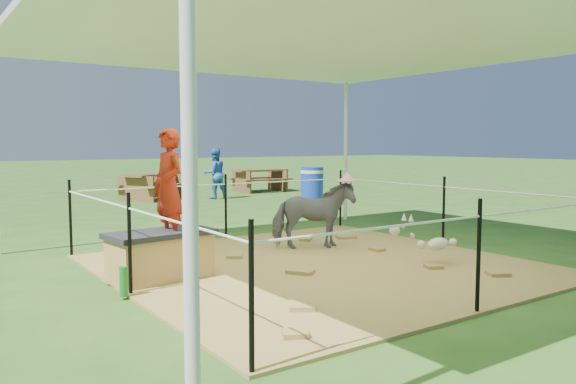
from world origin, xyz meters
TOP-DOWN VIEW (x-y plane):
  - ground at (0.00, 0.00)m, footprint 90.00×90.00m
  - hay_patch at (0.00, 0.00)m, footprint 4.60×4.60m
  - canopy_tent at (0.00, 0.00)m, footprint 6.30×6.30m
  - rope_fence at (0.00, -0.00)m, footprint 4.54×4.54m
  - straw_bale at (-1.79, 0.38)m, footprint 1.08×0.63m
  - dark_cloth at (-1.79, 0.38)m, footprint 1.16×0.70m
  - woman at (-1.69, 0.38)m, footprint 0.35×0.48m
  - green_bottle at (-2.34, -0.07)m, footprint 0.09×0.09m
  - pony at (0.57, 0.83)m, footprint 1.20×0.90m
  - pink_hat at (0.57, 0.83)m, footprint 0.29×0.29m
  - foal at (1.23, -0.78)m, footprint 1.05×0.72m
  - trash_barrel at (4.35, 5.84)m, footprint 0.65×0.65m
  - picnic_table_near at (1.35, 8.76)m, footprint 1.98×1.81m
  - picnic_table_far at (4.93, 9.21)m, footprint 1.66×1.23m
  - distant_person at (2.79, 8.02)m, footprint 0.67×0.53m

SIDE VIEW (x-z plane):
  - ground at x=0.00m, z-range 0.00..0.00m
  - hay_patch at x=0.00m, z-range 0.00..0.03m
  - green_bottle at x=-2.34m, z-range 0.03..0.32m
  - straw_bale at x=-1.79m, z-range 0.03..0.49m
  - foal at x=1.23m, z-range 0.03..0.56m
  - picnic_table_far at x=4.93m, z-range 0.00..0.67m
  - picnic_table_near at x=1.35m, z-range 0.00..0.67m
  - trash_barrel at x=4.35m, z-range 0.00..0.87m
  - pony at x=0.57m, z-range 0.03..0.95m
  - dark_cloth at x=-1.79m, z-range 0.49..0.54m
  - rope_fence at x=0.00m, z-range 0.14..1.14m
  - distant_person at x=2.79m, z-range 0.00..1.33m
  - pink_hat at x=0.57m, z-range 0.95..1.08m
  - woman at x=-1.69m, z-range 0.49..1.72m
  - canopy_tent at x=0.00m, z-range 1.24..4.14m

